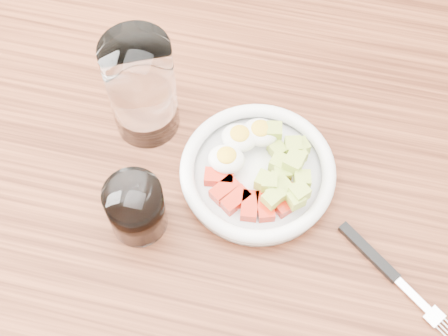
# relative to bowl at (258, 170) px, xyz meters

# --- Properties ---
(ground) EXTENTS (4.00, 4.00, 0.00)m
(ground) POSITION_rel_bowl_xyz_m (-0.04, -0.02, -0.79)
(ground) COLOR brown
(ground) RESTS_ON ground
(dining_table) EXTENTS (1.50, 0.90, 0.77)m
(dining_table) POSITION_rel_bowl_xyz_m (-0.04, -0.02, -0.12)
(dining_table) COLOR brown
(dining_table) RESTS_ON ground
(bowl) EXTENTS (0.22, 0.22, 0.06)m
(bowl) POSITION_rel_bowl_xyz_m (0.00, 0.00, 0.00)
(bowl) COLOR white
(bowl) RESTS_ON dining_table
(fork) EXTENTS (0.18, 0.14, 0.01)m
(fork) POSITION_rel_bowl_xyz_m (0.19, -0.10, -0.02)
(fork) COLOR black
(fork) RESTS_ON dining_table
(water_glass) EXTENTS (0.10, 0.10, 0.17)m
(water_glass) POSITION_rel_bowl_xyz_m (-0.18, 0.05, 0.06)
(water_glass) COLOR white
(water_glass) RESTS_ON dining_table
(coffee_glass) EXTENTS (0.08, 0.08, 0.09)m
(coffee_glass) POSITION_rel_bowl_xyz_m (-0.15, -0.10, 0.02)
(coffee_glass) COLOR white
(coffee_glass) RESTS_ON dining_table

